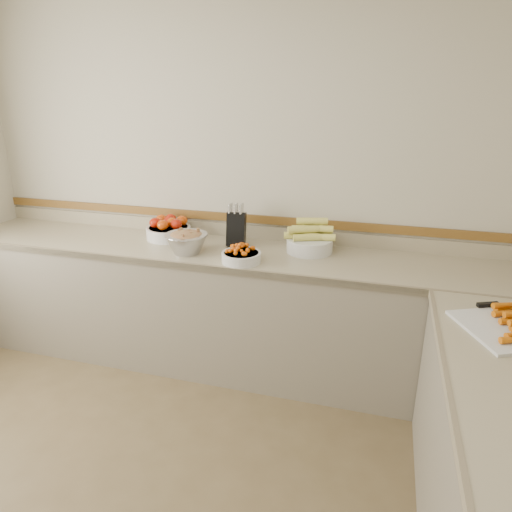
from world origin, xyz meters
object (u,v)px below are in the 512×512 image
(knife_block, at_px, (236,228))
(corn_bowl, at_px, (310,241))
(tomato_bowl, at_px, (169,229))
(rhubarb_bowl, at_px, (186,241))
(cherry_tomato_bowl, at_px, (241,255))

(knife_block, distance_m, corn_bowl, 0.53)
(tomato_bowl, distance_m, rhubarb_bowl, 0.38)
(knife_block, xyz_separation_m, rhubarb_bowl, (-0.27, -0.25, -0.04))
(cherry_tomato_bowl, xyz_separation_m, rhubarb_bowl, (-0.41, 0.07, 0.04))
(corn_bowl, bearing_deg, tomato_bowl, 179.35)
(tomato_bowl, relative_size, rhubarb_bowl, 1.14)
(cherry_tomato_bowl, relative_size, rhubarb_bowl, 0.88)
(cherry_tomato_bowl, distance_m, corn_bowl, 0.50)
(tomato_bowl, height_order, corn_bowl, corn_bowl)
(knife_block, distance_m, cherry_tomato_bowl, 0.36)
(knife_block, bearing_deg, rhubarb_bowl, -137.09)
(cherry_tomato_bowl, bearing_deg, corn_bowl, 39.89)
(corn_bowl, distance_m, rhubarb_bowl, 0.84)
(tomato_bowl, bearing_deg, rhubarb_bowl, -45.27)
(knife_block, bearing_deg, corn_bowl, 0.36)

